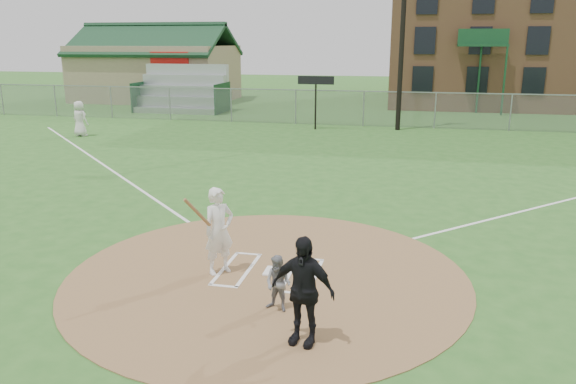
% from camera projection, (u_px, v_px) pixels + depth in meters
% --- Properties ---
extents(ground, '(140.00, 140.00, 0.00)m').
position_uv_depth(ground, '(267.00, 276.00, 11.83)').
color(ground, '#2B5F20').
rests_on(ground, ground).
extents(dirt_circle, '(8.40, 8.40, 0.02)m').
position_uv_depth(dirt_circle, '(267.00, 275.00, 11.82)').
color(dirt_circle, olive).
rests_on(dirt_circle, ground).
extents(home_plate, '(0.49, 0.49, 0.03)m').
position_uv_depth(home_plate, '(276.00, 271.00, 11.95)').
color(home_plate, white).
rests_on(home_plate, dirt_circle).
extents(foul_line_third, '(17.04, 17.04, 0.01)m').
position_uv_depth(foul_line_third, '(105.00, 166.00, 22.20)').
color(foul_line_third, white).
rests_on(foul_line_third, ground).
extents(catcher, '(0.60, 0.52, 1.05)m').
position_uv_depth(catcher, '(278.00, 283.00, 10.13)').
color(catcher, gray).
rests_on(catcher, dirt_circle).
extents(umpire, '(1.14, 0.65, 1.83)m').
position_uv_depth(umpire, '(303.00, 290.00, 8.95)').
color(umpire, black).
rests_on(umpire, dirt_circle).
extents(ondeck_player, '(0.98, 0.75, 1.81)m').
position_uv_depth(ondeck_player, '(80.00, 119.00, 28.89)').
color(ondeck_player, silver).
rests_on(ondeck_player, ground).
extents(batters_boxes, '(2.08, 1.88, 0.01)m').
position_uv_depth(batters_boxes, '(269.00, 272.00, 11.96)').
color(batters_boxes, white).
rests_on(batters_boxes, dirt_circle).
extents(batter_at_plate, '(0.90, 1.06, 1.86)m').
position_uv_depth(batter_at_plate, '(219.00, 231.00, 11.70)').
color(batter_at_plate, white).
rests_on(batter_at_plate, dirt_circle).
extents(outfield_fence, '(56.08, 0.08, 2.03)m').
position_uv_depth(outfield_fence, '(364.00, 108.00, 32.29)').
color(outfield_fence, slate).
rests_on(outfield_fence, ground).
extents(bleachers, '(6.08, 3.20, 3.20)m').
position_uv_depth(bleachers, '(181.00, 88.00, 38.83)').
color(bleachers, '#B7BABF').
rests_on(bleachers, ground).
extents(clubhouse, '(12.20, 8.71, 6.23)m').
position_uv_depth(clubhouse, '(157.00, 71.00, 46.08)').
color(clubhouse, tan).
rests_on(clubhouse, ground).
extents(light_pole, '(1.20, 0.30, 12.22)m').
position_uv_depth(light_pole, '(404.00, 5.00, 29.47)').
color(light_pole, black).
rests_on(light_pole, ground).
extents(scoreboard_sign, '(2.00, 0.10, 2.93)m').
position_uv_depth(scoreboard_sign, '(316.00, 86.00, 30.76)').
color(scoreboard_sign, black).
rests_on(scoreboard_sign, ground).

